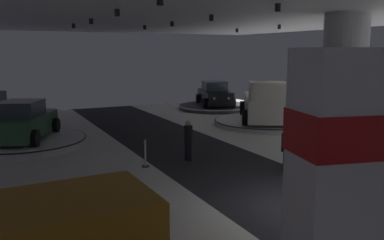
{
  "coord_description": "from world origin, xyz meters",
  "views": [
    {
      "loc": [
        -7.3,
        -7.63,
        4.14
      ],
      "look_at": [
        -0.13,
        6.7,
        1.4
      ],
      "focal_mm": 37.68,
      "sensor_mm": 36.0,
      "label": 1
    }
  ],
  "objects_px": {
    "column_right": "(343,90)",
    "display_platform_far_right": "(264,122)",
    "display_car_deep_right": "(215,94)",
    "display_platform_deep_right": "(215,107)",
    "visitor_walking_far": "(286,147)",
    "display_platform_far_left": "(25,142)",
    "display_car_far_left": "(23,122)",
    "visitor_walking_near": "(188,138)",
    "pickup_truck_far_right": "(265,104)"
  },
  "relations": [
    {
      "from": "pickup_truck_far_right",
      "to": "display_platform_far_left",
      "type": "height_order",
      "value": "pickup_truck_far_right"
    },
    {
      "from": "visitor_walking_near",
      "to": "visitor_walking_far",
      "type": "bearing_deg",
      "value": -50.67
    },
    {
      "from": "visitor_walking_near",
      "to": "display_platform_far_left",
      "type": "bearing_deg",
      "value": 134.72
    },
    {
      "from": "display_car_deep_right",
      "to": "visitor_walking_near",
      "type": "height_order",
      "value": "display_car_deep_right"
    },
    {
      "from": "display_car_far_left",
      "to": "display_platform_deep_right",
      "type": "bearing_deg",
      "value": 25.32
    },
    {
      "from": "display_platform_deep_right",
      "to": "display_platform_far_left",
      "type": "relative_size",
      "value": 1.0
    },
    {
      "from": "display_car_deep_right",
      "to": "display_car_far_left",
      "type": "xyz_separation_m",
      "value": [
        -13.31,
        -6.32,
        0.03
      ]
    },
    {
      "from": "column_right",
      "to": "pickup_truck_far_right",
      "type": "distance_m",
      "value": 7.92
    },
    {
      "from": "display_platform_far_left",
      "to": "visitor_walking_far",
      "type": "bearing_deg",
      "value": -47.03
    },
    {
      "from": "display_car_far_left",
      "to": "pickup_truck_far_right",
      "type": "bearing_deg",
      "value": -2.92
    },
    {
      "from": "display_car_far_left",
      "to": "display_car_deep_right",
      "type": "bearing_deg",
      "value": 25.4
    },
    {
      "from": "column_right",
      "to": "display_platform_far_right",
      "type": "height_order",
      "value": "column_right"
    },
    {
      "from": "display_platform_deep_right",
      "to": "display_car_far_left",
      "type": "height_order",
      "value": "display_car_far_left"
    },
    {
      "from": "pickup_truck_far_right",
      "to": "visitor_walking_far",
      "type": "distance_m",
      "value": 9.04
    },
    {
      "from": "display_platform_far_right",
      "to": "visitor_walking_far",
      "type": "xyz_separation_m",
      "value": [
        -4.98,
        -7.92,
        0.76
      ]
    },
    {
      "from": "pickup_truck_far_right",
      "to": "display_car_far_left",
      "type": "bearing_deg",
      "value": 177.08
    },
    {
      "from": "display_car_deep_right",
      "to": "display_platform_far_right",
      "type": "bearing_deg",
      "value": -94.88
    },
    {
      "from": "visitor_walking_far",
      "to": "display_car_far_left",
      "type": "bearing_deg",
      "value": 133.12
    },
    {
      "from": "display_platform_far_left",
      "to": "visitor_walking_far",
      "type": "xyz_separation_m",
      "value": [
        7.75,
        -8.32,
        0.73
      ]
    },
    {
      "from": "display_car_far_left",
      "to": "visitor_walking_near",
      "type": "distance_m",
      "value": 7.69
    },
    {
      "from": "display_car_deep_right",
      "to": "display_car_far_left",
      "type": "relative_size",
      "value": 1.0
    },
    {
      "from": "display_platform_deep_right",
      "to": "display_platform_far_left",
      "type": "xyz_separation_m",
      "value": [
        -13.28,
        -6.26,
        0.01
      ]
    },
    {
      "from": "display_platform_deep_right",
      "to": "display_car_deep_right",
      "type": "relative_size",
      "value": 1.17
    },
    {
      "from": "display_platform_far_right",
      "to": "display_car_far_left",
      "type": "relative_size",
      "value": 1.24
    },
    {
      "from": "display_platform_deep_right",
      "to": "visitor_walking_far",
      "type": "distance_m",
      "value": 15.61
    },
    {
      "from": "display_platform_far_right",
      "to": "visitor_walking_near",
      "type": "height_order",
      "value": "visitor_walking_near"
    },
    {
      "from": "display_platform_far_right",
      "to": "pickup_truck_far_right",
      "type": "height_order",
      "value": "pickup_truck_far_right"
    },
    {
      "from": "visitor_walking_near",
      "to": "display_car_far_left",
      "type": "bearing_deg",
      "value": 134.93
    },
    {
      "from": "column_right",
      "to": "display_platform_far_right",
      "type": "distance_m",
      "value": 8.48
    },
    {
      "from": "column_right",
      "to": "pickup_truck_far_right",
      "type": "bearing_deg",
      "value": 74.31
    },
    {
      "from": "display_platform_far_left",
      "to": "display_car_far_left",
      "type": "height_order",
      "value": "display_car_far_left"
    },
    {
      "from": "display_platform_deep_right",
      "to": "display_platform_far_left",
      "type": "height_order",
      "value": "display_platform_far_left"
    },
    {
      "from": "column_right",
      "to": "display_platform_far_left",
      "type": "bearing_deg",
      "value": 142.08
    },
    {
      "from": "display_car_deep_right",
      "to": "pickup_truck_far_right",
      "type": "xyz_separation_m",
      "value": [
        -0.74,
        -6.96,
        0.14
      ]
    },
    {
      "from": "column_right",
      "to": "display_car_deep_right",
      "type": "xyz_separation_m",
      "value": [
        2.84,
        14.44,
        -1.69
      ]
    },
    {
      "from": "visitor_walking_near",
      "to": "column_right",
      "type": "bearing_deg",
      "value": -27.98
    },
    {
      "from": "column_right",
      "to": "display_platform_deep_right",
      "type": "relative_size",
      "value": 1.03
    },
    {
      "from": "display_platform_far_left",
      "to": "display_car_far_left",
      "type": "bearing_deg",
      "value": -114.39
    },
    {
      "from": "display_car_far_left",
      "to": "visitor_walking_far",
      "type": "relative_size",
      "value": 2.87
    },
    {
      "from": "display_car_far_left",
      "to": "visitor_walking_near",
      "type": "height_order",
      "value": "display_car_far_left"
    },
    {
      "from": "display_car_deep_right",
      "to": "pickup_truck_far_right",
      "type": "bearing_deg",
      "value": -96.05
    },
    {
      "from": "display_platform_far_right",
      "to": "pickup_truck_far_right",
      "type": "xyz_separation_m",
      "value": [
        -0.17,
        -0.27,
        1.05
      ]
    },
    {
      "from": "display_platform_far_left",
      "to": "visitor_walking_far",
      "type": "height_order",
      "value": "visitor_walking_far"
    },
    {
      "from": "display_platform_far_right",
      "to": "pickup_truck_far_right",
      "type": "bearing_deg",
      "value": -121.41
    },
    {
      "from": "display_car_deep_right",
      "to": "display_platform_far_left",
      "type": "height_order",
      "value": "display_car_deep_right"
    },
    {
      "from": "display_car_far_left",
      "to": "display_platform_far_left",
      "type": "bearing_deg",
      "value": 65.61
    },
    {
      "from": "display_platform_far_right",
      "to": "visitor_walking_far",
      "type": "height_order",
      "value": "visitor_walking_far"
    },
    {
      "from": "display_car_deep_right",
      "to": "pickup_truck_far_right",
      "type": "height_order",
      "value": "pickup_truck_far_right"
    },
    {
      "from": "visitor_walking_far",
      "to": "display_car_deep_right",
      "type": "bearing_deg",
      "value": 69.21
    },
    {
      "from": "display_platform_far_left",
      "to": "display_car_far_left",
      "type": "xyz_separation_m",
      "value": [
        -0.01,
        -0.03,
        0.91
      ]
    }
  ]
}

